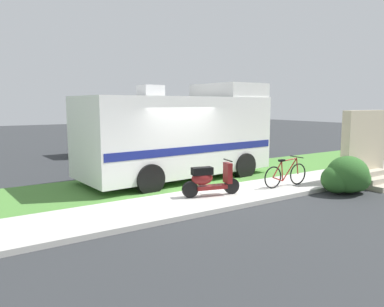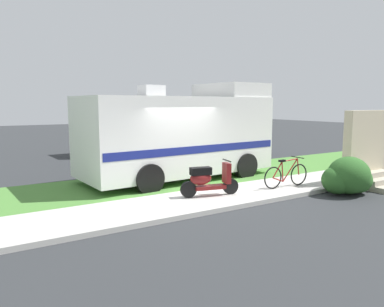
{
  "view_description": "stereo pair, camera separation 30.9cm",
  "coord_description": "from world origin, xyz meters",
  "px_view_note": "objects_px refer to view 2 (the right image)",
  "views": [
    {
      "loc": [
        -5.85,
        -8.94,
        2.6
      ],
      "look_at": [
        0.26,
        0.3,
        1.1
      ],
      "focal_mm": 34.35,
      "sensor_mm": 36.0,
      "label": 1
    },
    {
      "loc": [
        -5.59,
        -9.11,
        2.6
      ],
      "look_at": [
        0.26,
        0.3,
        1.1
      ],
      "focal_mm": 34.35,
      "sensor_mm": 36.0,
      "label": 2
    }
  ],
  "objects_px": {
    "pickup_truck_far": "(120,135)",
    "pickup_truck_near": "(206,137)",
    "scooter": "(208,180)",
    "motorhome_rv": "(180,134)",
    "bottle_green": "(360,171)",
    "bicycle": "(286,175)"
  },
  "relations": [
    {
      "from": "bottle_green",
      "to": "pickup_truck_far",
      "type": "bearing_deg",
      "value": 114.6
    },
    {
      "from": "pickup_truck_far",
      "to": "pickup_truck_near",
      "type": "bearing_deg",
      "value": -40.83
    },
    {
      "from": "scooter",
      "to": "bicycle",
      "type": "bearing_deg",
      "value": -7.36
    },
    {
      "from": "bicycle",
      "to": "pickup_truck_far",
      "type": "bearing_deg",
      "value": 96.1
    },
    {
      "from": "motorhome_rv",
      "to": "bicycle",
      "type": "relative_size",
      "value": 3.94
    },
    {
      "from": "scooter",
      "to": "pickup_truck_far",
      "type": "bearing_deg",
      "value": 81.9
    },
    {
      "from": "pickup_truck_near",
      "to": "bottle_green",
      "type": "height_order",
      "value": "pickup_truck_near"
    },
    {
      "from": "motorhome_rv",
      "to": "pickup_truck_near",
      "type": "height_order",
      "value": "motorhome_rv"
    },
    {
      "from": "scooter",
      "to": "bottle_green",
      "type": "bearing_deg",
      "value": -2.64
    },
    {
      "from": "scooter",
      "to": "bottle_green",
      "type": "relative_size",
      "value": 6.84
    },
    {
      "from": "bicycle",
      "to": "pickup_truck_far",
      "type": "height_order",
      "value": "pickup_truck_far"
    },
    {
      "from": "pickup_truck_near",
      "to": "bottle_green",
      "type": "bearing_deg",
      "value": -79.51
    },
    {
      "from": "scooter",
      "to": "bottle_green",
      "type": "height_order",
      "value": "scooter"
    },
    {
      "from": "pickup_truck_near",
      "to": "pickup_truck_far",
      "type": "bearing_deg",
      "value": 139.17
    },
    {
      "from": "pickup_truck_far",
      "to": "bicycle",
      "type": "bearing_deg",
      "value": -83.9
    },
    {
      "from": "bicycle",
      "to": "pickup_truck_near",
      "type": "distance_m",
      "value": 8.06
    },
    {
      "from": "motorhome_rv",
      "to": "bicycle",
      "type": "xyz_separation_m",
      "value": [
        1.84,
        -3.15,
        -1.09
      ]
    },
    {
      "from": "motorhome_rv",
      "to": "pickup_truck_near",
      "type": "distance_m",
      "value": 6.19
    },
    {
      "from": "motorhome_rv",
      "to": "scooter",
      "type": "xyz_separation_m",
      "value": [
        -0.78,
        -2.82,
        -1.01
      ]
    },
    {
      "from": "scooter",
      "to": "pickup_truck_far",
      "type": "relative_size",
      "value": 0.29
    },
    {
      "from": "motorhome_rv",
      "to": "bottle_green",
      "type": "relative_size",
      "value": 27.83
    },
    {
      "from": "pickup_truck_far",
      "to": "bottle_green",
      "type": "relative_size",
      "value": 23.57
    }
  ]
}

